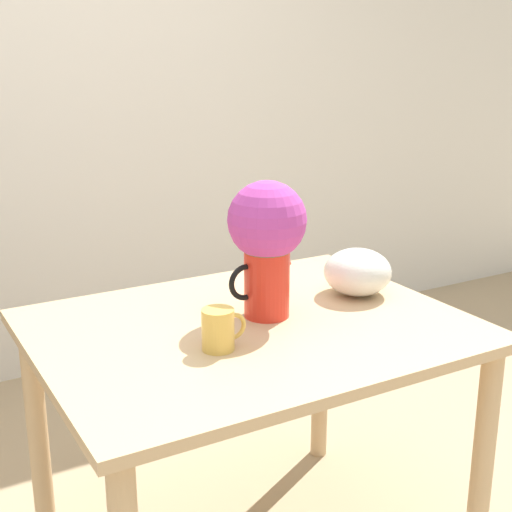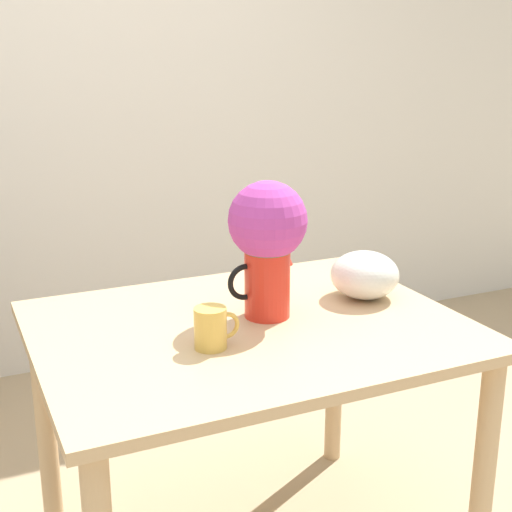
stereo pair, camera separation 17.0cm
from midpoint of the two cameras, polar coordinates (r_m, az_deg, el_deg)
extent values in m
cube|color=silver|center=(3.30, -14.32, 12.69)|extent=(8.00, 0.05, 2.60)
cube|color=tan|center=(1.94, 2.01, -5.89)|extent=(1.14, 0.90, 0.03)
cylinder|color=tan|center=(2.11, 20.04, -16.66)|extent=(0.06, 0.06, 0.73)
cylinder|color=tan|center=(2.31, -14.40, -13.18)|extent=(0.06, 0.06, 0.73)
cylinder|color=tan|center=(2.64, 8.20, -8.86)|extent=(0.06, 0.06, 0.73)
cylinder|color=red|center=(1.96, 3.40, -2.14)|extent=(0.13, 0.13, 0.20)
cone|color=red|center=(1.96, 4.82, -0.01)|extent=(0.04, 0.04, 0.05)
torus|color=black|center=(1.93, 1.66, -2.13)|extent=(0.10, 0.02, 0.10)
sphere|color=#3D7033|center=(1.92, 3.47, 1.73)|extent=(0.16, 0.16, 0.16)
sphere|color=#B23D99|center=(1.91, 3.49, 2.83)|extent=(0.22, 0.22, 0.22)
cylinder|color=gold|center=(1.77, -0.91, -5.84)|extent=(0.08, 0.08, 0.11)
torus|color=gold|center=(1.78, 0.35, -5.62)|extent=(0.07, 0.01, 0.07)
ellipsoid|color=silver|center=(2.15, 10.94, -1.52)|extent=(0.20, 0.20, 0.14)
camera|label=1|loc=(0.09, -87.46, 0.75)|focal=50.00mm
camera|label=2|loc=(0.09, 92.54, -0.75)|focal=50.00mm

